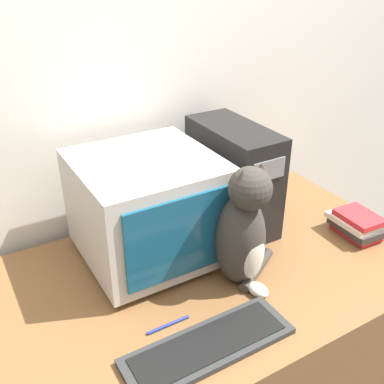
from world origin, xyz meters
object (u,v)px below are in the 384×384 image
(computer_tower, at_px, (233,177))
(book_stack, at_px, (357,224))
(crt_monitor, at_px, (148,208))
(cat, at_px, (244,232))
(keyboard, at_px, (209,346))
(pen, at_px, (168,325))

(computer_tower, relative_size, book_stack, 2.02)
(crt_monitor, bearing_deg, computer_tower, 5.90)
(crt_monitor, distance_m, cat, 0.34)
(keyboard, height_order, cat, cat)
(cat, bearing_deg, computer_tower, 52.17)
(cat, bearing_deg, pen, -176.98)
(pen, bearing_deg, book_stack, 3.99)
(crt_monitor, xyz_separation_m, keyboard, (-0.05, -0.47, -0.18))
(book_stack, bearing_deg, cat, -179.90)
(keyboard, bearing_deg, book_stack, 13.48)
(computer_tower, xyz_separation_m, pen, (-0.48, -0.38, -0.19))
(keyboard, bearing_deg, pen, 113.49)
(cat, distance_m, book_stack, 0.56)
(crt_monitor, distance_m, keyboard, 0.50)
(computer_tower, height_order, cat, cat)
(crt_monitor, height_order, pen, crt_monitor)
(computer_tower, height_order, book_stack, computer_tower)
(crt_monitor, xyz_separation_m, cat, (0.19, -0.28, -0.00))
(keyboard, xyz_separation_m, book_stack, (0.78, 0.19, 0.04))
(crt_monitor, bearing_deg, keyboard, -96.19)
(crt_monitor, height_order, computer_tower, computer_tower)
(cat, distance_m, pen, 0.36)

